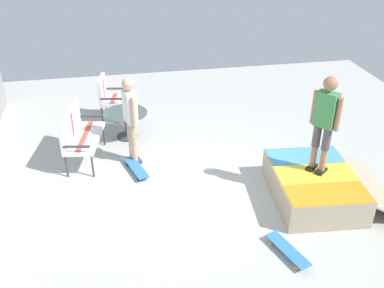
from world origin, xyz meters
The scene contains 9 objects.
ground_plane centered at (0.00, 0.00, -0.05)m, with size 12.00×12.00×0.10m, color #B2B2AD.
skate_ramp centered at (-0.55, -1.89, 0.25)m, with size 1.86×2.10×0.50m.
patio_bench centered at (1.43, 2.00, 0.62)m, with size 1.33×0.77×1.02m.
patio_chair_near_house centered at (3.11, 1.42, 0.61)m, with size 0.71×0.65×1.02m.
patio_table centered at (2.20, 1.09, 0.40)m, with size 0.90×0.90×0.57m.
person_watching centered at (1.18, 1.01, 1.00)m, with size 0.46×0.31×1.71m.
person_skater centered at (-0.48, -1.90, 1.45)m, with size 0.40×0.36×1.64m.
skateboard_by_bench centered at (0.80, 0.99, 0.08)m, with size 0.82×0.42×0.10m.
skateboard_spare centered at (-1.75, -0.96, 0.08)m, with size 0.82×0.44×0.10m.
Camera 1 is at (-6.12, 1.24, 4.46)m, focal length 41.23 mm.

